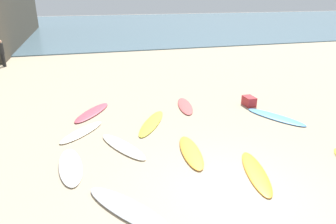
% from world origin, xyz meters
% --- Properties ---
extents(ground_plane, '(120.00, 120.00, 0.00)m').
position_xyz_m(ground_plane, '(0.00, 0.00, 0.00)').
color(ground_plane, tan).
extents(ocean_water, '(120.00, 40.00, 0.08)m').
position_xyz_m(ocean_water, '(0.00, 38.32, 0.04)').
color(ocean_water, slate).
rests_on(ocean_water, ground_plane).
extents(surfboard_0, '(0.76, 2.05, 0.08)m').
position_xyz_m(surfboard_0, '(-0.34, 2.00, 0.04)').
color(surfboard_0, orange).
rests_on(surfboard_0, ground_plane).
extents(surfboard_1, '(1.59, 2.29, 0.07)m').
position_xyz_m(surfboard_1, '(-0.97, 4.32, 0.03)').
color(surfboard_1, yellow).
rests_on(surfboard_1, ground_plane).
extents(surfboard_2, '(0.85, 2.01, 0.07)m').
position_xyz_m(surfboard_2, '(0.70, 5.61, 0.04)').
color(surfboard_2, '#D65150').
rests_on(surfboard_2, ground_plane).
extents(surfboard_3, '(1.67, 1.77, 0.07)m').
position_xyz_m(surfboard_3, '(-3.32, 4.22, 0.04)').
color(surfboard_3, beige).
rests_on(surfboard_3, ground_plane).
extents(surfboard_4, '(1.56, 2.30, 0.07)m').
position_xyz_m(surfboard_4, '(3.52, 3.63, 0.03)').
color(surfboard_4, '#5098E3').
rests_on(surfboard_4, ground_plane).
extents(surfboard_5, '(1.39, 2.11, 0.07)m').
position_xyz_m(surfboard_5, '(-2.17, 2.85, 0.04)').
color(surfboard_5, silver).
rests_on(surfboard_5, ground_plane).
extents(surfboard_6, '(1.87, 2.25, 0.09)m').
position_xyz_m(surfboard_6, '(-2.42, 0.02, 0.04)').
color(surfboard_6, white).
rests_on(surfboard_6, ground_plane).
extents(surfboard_7, '(0.74, 2.01, 0.07)m').
position_xyz_m(surfboard_7, '(-3.64, 2.12, 0.04)').
color(surfboard_7, white).
rests_on(surfboard_7, ground_plane).
extents(surfboard_8, '(1.01, 2.14, 0.06)m').
position_xyz_m(surfboard_8, '(0.89, 0.57, 0.03)').
color(surfboard_8, orange).
rests_on(surfboard_8, ground_plane).
extents(surfboard_10, '(1.67, 2.10, 0.08)m').
position_xyz_m(surfboard_10, '(-2.92, 5.89, 0.04)').
color(surfboard_10, '#D84B5D').
rests_on(surfboard_10, ground_plane).
extents(beachgoer_near, '(0.39, 0.39, 1.62)m').
position_xyz_m(beachgoer_near, '(-7.80, 15.35, 0.89)').
color(beachgoer_near, black).
rests_on(beachgoer_near, ground_plane).
extents(beach_cooler, '(0.39, 0.57, 0.37)m').
position_xyz_m(beach_cooler, '(3.23, 5.07, 0.19)').
color(beach_cooler, '#B2282D').
rests_on(beach_cooler, ground_plane).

